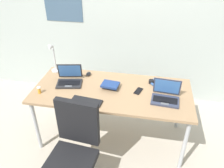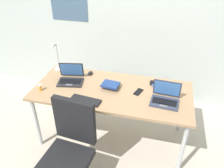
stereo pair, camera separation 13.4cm
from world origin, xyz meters
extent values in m
plane|color=#B7AD9E|center=(0.00, 0.00, 0.00)|extent=(12.00, 12.00, 0.00)
cube|color=#B2BCB7|center=(0.00, 1.10, 1.30)|extent=(6.00, 0.12, 2.60)
cube|color=#9E7A56|center=(0.00, 0.00, 0.72)|extent=(1.80, 0.80, 0.03)
cylinder|color=#B2B5BA|center=(-0.84, -0.34, 0.35)|extent=(0.04, 0.04, 0.71)
cylinder|color=#B2B5BA|center=(0.84, -0.34, 0.35)|extent=(0.04, 0.04, 0.71)
cylinder|color=#B2B5BA|center=(-0.84, 0.34, 0.35)|extent=(0.04, 0.04, 0.71)
cylinder|color=#B2B5BA|center=(0.84, 0.34, 0.35)|extent=(0.04, 0.04, 0.71)
cylinder|color=silver|center=(-0.80, 0.31, 0.75)|extent=(0.12, 0.12, 0.02)
cylinder|color=silver|center=(-0.80, 0.31, 0.93)|extent=(0.02, 0.02, 0.34)
cylinder|color=silver|center=(-0.80, 0.27, 1.10)|extent=(0.01, 0.08, 0.01)
cone|color=silver|center=(-0.80, 0.23, 1.10)|extent=(0.07, 0.09, 0.09)
cube|color=#33384C|center=(0.59, -0.11, 0.75)|extent=(0.30, 0.22, 0.02)
cube|color=black|center=(0.59, -0.11, 0.76)|extent=(0.26, 0.13, 0.00)
cube|color=#595B60|center=(0.59, -0.18, 0.76)|extent=(0.08, 0.05, 0.00)
cube|color=#33384C|center=(0.60, 0.00, 0.86)|extent=(0.29, 0.06, 0.20)
cube|color=#3F72BF|center=(0.60, -0.01, 0.86)|extent=(0.26, 0.05, 0.17)
cube|color=#232326|center=(-0.52, 0.02, 0.75)|extent=(0.32, 0.25, 0.02)
cube|color=black|center=(-0.52, 0.02, 0.76)|extent=(0.27, 0.16, 0.00)
cube|color=#595B60|center=(-0.51, -0.04, 0.76)|extent=(0.09, 0.06, 0.00)
cube|color=#232326|center=(-0.54, 0.14, 0.86)|extent=(0.29, 0.10, 0.20)
cube|color=#3F72BF|center=(-0.54, 0.14, 0.86)|extent=(0.26, 0.09, 0.16)
cube|color=black|center=(-0.22, -0.28, 0.75)|extent=(0.34, 0.16, 0.02)
ellipsoid|color=black|center=(-0.35, 0.28, 0.76)|extent=(0.06, 0.10, 0.03)
cube|color=black|center=(0.30, 0.03, 0.74)|extent=(0.10, 0.15, 0.01)
torus|color=#335999|center=(0.51, 0.23, 0.75)|extent=(0.18, 0.18, 0.03)
cylinder|color=black|center=(0.44, 0.23, 0.76)|extent=(0.06, 0.06, 0.04)
cylinder|color=black|center=(0.59, 0.23, 0.76)|extent=(0.06, 0.06, 0.04)
cylinder|color=gold|center=(-0.79, -0.21, 0.77)|extent=(0.04, 0.04, 0.06)
cylinder|color=white|center=(-0.79, -0.21, 0.81)|extent=(0.04, 0.04, 0.01)
cube|color=#4C4C51|center=(-0.03, 0.05, 0.76)|extent=(0.17, 0.12, 0.03)
cube|color=navy|center=(-0.03, 0.04, 0.79)|extent=(0.21, 0.17, 0.02)
cube|color=black|center=(-0.25, -0.83, 0.42)|extent=(0.48, 0.48, 0.07)
cube|color=black|center=(-0.23, -0.58, 0.73)|extent=(0.42, 0.10, 0.48)
camera|label=1|loc=(0.39, -2.11, 2.20)|focal=36.27mm
camera|label=2|loc=(0.52, -2.08, 2.20)|focal=36.27mm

